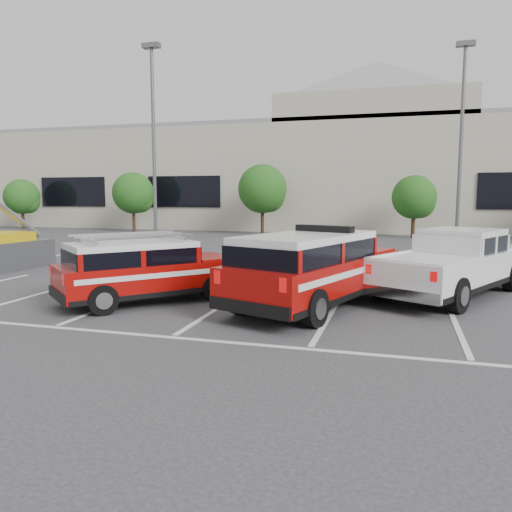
{
  "coord_description": "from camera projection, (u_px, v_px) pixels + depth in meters",
  "views": [
    {
      "loc": [
        4.18,
        -11.41,
        2.75
      ],
      "look_at": [
        0.35,
        1.86,
        1.05
      ],
      "focal_mm": 35.0,
      "sensor_mm": 36.0,
      "label": 1
    }
  ],
  "objects": [
    {
      "name": "light_pole_left",
      "position": [
        154.0,
        147.0,
        25.38
      ],
      "size": [
        0.9,
        0.6,
        10.24
      ],
      "color": "#59595E",
      "rests_on": "ground"
    },
    {
      "name": "tree_mid_left",
      "position": [
        264.0,
        191.0,
        34.37
      ],
      "size": [
        3.37,
        3.37,
        4.85
      ],
      "color": "#3F2B19",
      "rests_on": "ground"
    },
    {
      "name": "fire_chief_suv",
      "position": [
        314.0,
        274.0,
        12.23
      ],
      "size": [
        3.84,
        6.01,
        1.99
      ],
      "rotation": [
        0.0,
        0.0,
        -0.34
      ],
      "color": "#8E0906",
      "rests_on": "ground"
    },
    {
      "name": "tree_mid_right",
      "position": [
        415.0,
        199.0,
        31.68
      ],
      "size": [
        2.77,
        2.77,
        3.99
      ],
      "color": "#3F2B19",
      "rests_on": "ground"
    },
    {
      "name": "ground",
      "position": [
        222.0,
        306.0,
        12.36
      ],
      "size": [
        120.0,
        120.0,
        0.0
      ],
      "primitive_type": "plane",
      "color": "#303032",
      "rests_on": "ground"
    },
    {
      "name": "tree_left",
      "position": [
        135.0,
        195.0,
        37.15
      ],
      "size": [
        3.07,
        3.07,
        4.42
      ],
      "color": "#3F2B19",
      "rests_on": "ground"
    },
    {
      "name": "convention_building",
      "position": [
        352.0,
        171.0,
        42.13
      ],
      "size": [
        60.0,
        16.99,
        13.2
      ],
      "color": "#B6AB9A",
      "rests_on": "ground"
    },
    {
      "name": "tree_far_left",
      "position": [
        23.0,
        198.0,
        39.94
      ],
      "size": [
        2.77,
        2.77,
        3.99
      ],
      "color": "#3F2B19",
      "rests_on": "ground"
    },
    {
      "name": "white_pickup",
      "position": [
        453.0,
        270.0,
        13.59
      ],
      "size": [
        4.56,
        6.15,
        1.81
      ],
      "rotation": [
        0.0,
        0.0,
        -0.49
      ],
      "color": "silver",
      "rests_on": "ground"
    },
    {
      "name": "ladder_suv",
      "position": [
        146.0,
        275.0,
        12.78
      ],
      "size": [
        4.29,
        4.55,
        1.77
      ],
      "rotation": [
        0.0,
        0.0,
        -0.72
      ],
      "color": "#8E0906",
      "rests_on": "ground"
    },
    {
      "name": "light_pole_mid",
      "position": [
        461.0,
        146.0,
        25.07
      ],
      "size": [
        0.9,
        0.6,
        10.24
      ],
      "color": "#59595E",
      "rests_on": "ground"
    },
    {
      "name": "stall_markings",
      "position": [
        268.0,
        277.0,
        16.66
      ],
      "size": [
        23.0,
        15.0,
        0.01
      ],
      "primitive_type": "cube",
      "color": "silver",
      "rests_on": "ground"
    }
  ]
}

